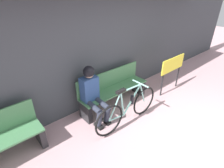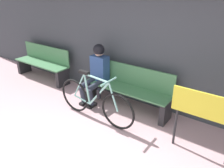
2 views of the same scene
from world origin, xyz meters
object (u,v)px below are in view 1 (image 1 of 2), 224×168
Objects in this scene: park_bench_near at (113,90)px; bicycle at (128,108)px; person_seated at (92,91)px; signboard at (173,66)px.

park_bench_near is 0.75m from bicycle.
person_seated is (-0.67, -0.11, 0.28)m from park_bench_near.
bicycle is at bearing -108.40° from park_bench_near.
signboard reaches higher than park_bench_near.
person_seated is at bearing 169.30° from signboard.
bicycle is at bearing -174.29° from signboard.
person_seated reaches higher than park_bench_near.
park_bench_near is 1.08× the size of bicycle.
person_seated is at bearing -170.28° from park_bench_near.
signboard is (2.20, -0.42, 0.04)m from person_seated.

